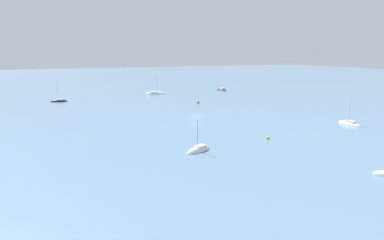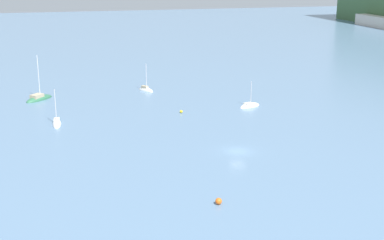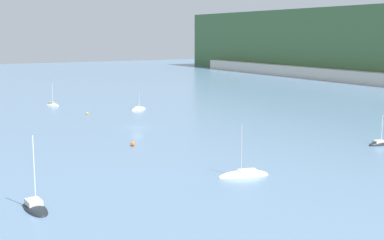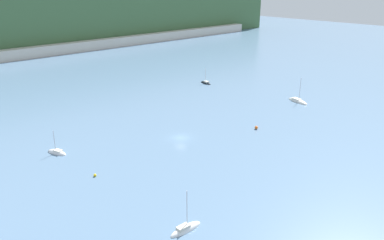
# 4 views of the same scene
# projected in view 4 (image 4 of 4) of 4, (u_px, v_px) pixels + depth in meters

# --- Properties ---
(ground_plane) EXTENTS (600.00, 600.00, 0.00)m
(ground_plane) POSITION_uv_depth(u_px,v_px,m) (181.00, 138.00, 96.84)
(ground_plane) COLOR slate
(shore_town_strip) EXTENTS (354.75, 6.00, 5.59)m
(shore_town_strip) POSITION_uv_depth(u_px,v_px,m) (7.00, 56.00, 187.60)
(shore_town_strip) COLOR beige
(shore_town_strip) RESTS_ON ground_plane
(sailboat_2) EXTENTS (3.66, 5.75, 6.64)m
(sailboat_2) POSITION_uv_depth(u_px,v_px,m) (57.00, 153.00, 88.10)
(sailboat_2) COLOR silver
(sailboat_2) RESTS_ON ground_plane
(sailboat_3) EXTENTS (4.41, 8.75, 9.40)m
(sailboat_3) POSITION_uv_depth(u_px,v_px,m) (298.00, 102.00, 125.48)
(sailboat_3) COLOR white
(sailboat_3) RESTS_ON ground_plane
(sailboat_4) EXTENTS (6.25, 1.86, 8.15)m
(sailboat_4) POSITION_uv_depth(u_px,v_px,m) (185.00, 230.00, 60.99)
(sailboat_4) COLOR white
(sailboat_4) RESTS_ON ground_plane
(sailboat_5) EXTENTS (2.32, 5.79, 6.87)m
(sailboat_5) POSITION_uv_depth(u_px,v_px,m) (206.00, 83.00, 147.74)
(sailboat_5) COLOR black
(sailboat_5) RESTS_ON ground_plane
(mooring_buoy_0) EXTENTS (0.61, 0.61, 0.61)m
(mooring_buoy_0) POSITION_uv_depth(u_px,v_px,m) (95.00, 175.00, 77.61)
(mooring_buoy_0) COLOR yellow
(mooring_buoy_0) RESTS_ON ground_plane
(mooring_buoy_1) EXTENTS (0.89, 0.89, 0.89)m
(mooring_buoy_1) POSITION_uv_depth(u_px,v_px,m) (256.00, 128.00, 102.31)
(mooring_buoy_1) COLOR orange
(mooring_buoy_1) RESTS_ON ground_plane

